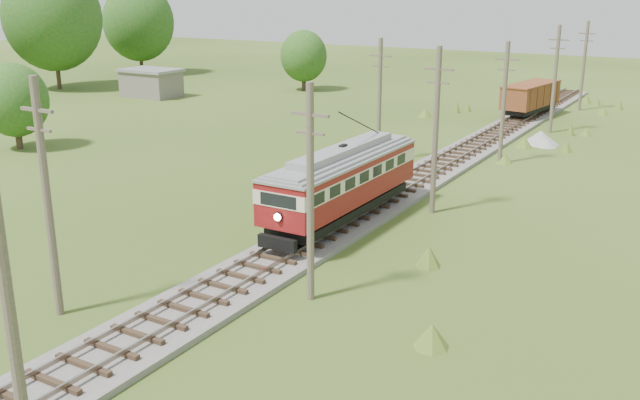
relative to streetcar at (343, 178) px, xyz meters
The scene contains 17 objects.
railbed_main 7.77m from the streetcar, 90.00° to the left, with size 3.60×96.00×0.57m.
streetcar is the anchor object (origin of this frame).
gondola 36.51m from the streetcar, 90.00° to the left, with size 3.74×8.40×2.69m.
gravel_pile 25.62m from the streetcar, 81.11° to the left, with size 2.89×3.07×1.05m.
utility_pole_r_1 21.90m from the streetcar, 81.83° to the right, with size 0.30×0.30×8.80m.
utility_pole_r_2 9.40m from the streetcar, 69.02° to the right, with size 1.60×0.30×8.60m.
utility_pole_r_3 5.81m from the streetcar, 53.95° to the left, with size 1.60×0.30×9.00m.
utility_pole_r_4 17.74m from the streetcar, 80.22° to the left, with size 1.60×0.30×8.40m.
utility_pole_r_5 30.65m from the streetcar, 83.62° to the left, with size 1.60×0.30×8.90m.
utility_pole_r_6 43.56m from the streetcar, 85.78° to the left, with size 1.60×0.30×8.70m.
utility_pole_l_a 15.34m from the streetcar, 106.04° to the right, with size 1.60×0.30×9.00m.
utility_pole_l_b 14.25m from the streetcar, 108.57° to the left, with size 1.60×0.30×8.60m.
tree_left_4 60.83m from the streetcar, 153.10° to the left, with size 11.34×11.34×14.61m.
tree_left_5 70.99m from the streetcar, 142.23° to the left, with size 9.66×9.66×12.44m.
tree_mid_a 50.00m from the streetcar, 124.07° to the left, with size 5.46×5.46×7.03m.
tree_mid_c 30.21m from the streetcar, behind, with size 5.04×5.04×6.49m.
shed 49.06m from the streetcar, 144.63° to the left, with size 6.40×4.40×3.10m.
Camera 1 is at (16.84, -4.21, 11.95)m, focal length 40.00 mm.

